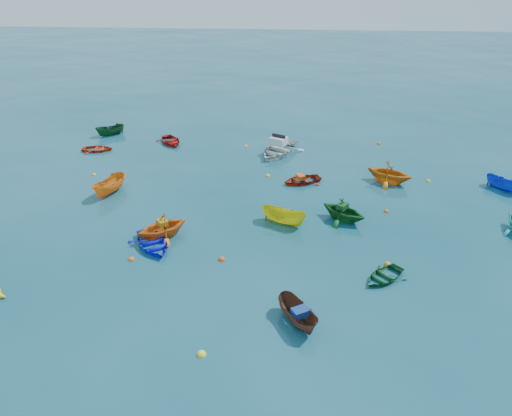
{
  "coord_description": "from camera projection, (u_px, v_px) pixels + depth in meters",
  "views": [
    {
      "loc": [
        1.87,
        -22.23,
        14.96
      ],
      "look_at": [
        0.0,
        5.0,
        0.4
      ],
      "focal_mm": 35.0,
      "sensor_mm": 36.0,
      "label": 1
    }
  ],
  "objects": [
    {
      "name": "motorboat_white",
      "position": [
        278.0,
        154.0,
        39.99
      ],
      "size": [
        4.86,
        5.41,
        1.52
      ],
      "primitive_type": "imported",
      "rotation": [
        0.0,
        0.0,
        -0.47
      ],
      "color": "silver",
      "rests_on": "ground"
    },
    {
      "name": "dinghy_red_far",
      "position": [
        171.0,
        143.0,
        42.05
      ],
      "size": [
        3.21,
        3.49,
        0.59
      ],
      "primitive_type": "imported",
      "rotation": [
        0.0,
        0.0,
        0.54
      ],
      "color": "#A5140D",
      "rests_on": "ground"
    },
    {
      "name": "buoy_or_e",
      "position": [
        379.0,
        144.0,
        41.87
      ],
      "size": [
        0.35,
        0.35,
        0.35
      ],
      "primitive_type": "sphere",
      "color": "#D16D0B",
      "rests_on": "ground"
    },
    {
      "name": "sampan_blue_far",
      "position": [
        502.0,
        189.0,
        34.22
      ],
      "size": [
        2.37,
        2.5,
        0.97
      ],
      "primitive_type": "imported",
      "rotation": [
        0.0,
        0.0,
        0.73
      ],
      "color": "#0F34C6",
      "rests_on": "ground"
    },
    {
      "name": "sampan_orange_n",
      "position": [
        111.0,
        193.0,
        33.68
      ],
      "size": [
        2.08,
        3.29,
        1.19
      ],
      "primitive_type": "imported",
      "rotation": [
        0.0,
        0.0,
        -0.32
      ],
      "color": "orange",
      "rests_on": "ground"
    },
    {
      "name": "buoy_ye_d",
      "position": [
        246.0,
        146.0,
        41.38
      ],
      "size": [
        0.3,
        0.3,
        0.3
      ],
      "primitive_type": "sphere",
      "color": "yellow",
      "rests_on": "ground"
    },
    {
      "name": "sampan_green_far",
      "position": [
        111.0,
        135.0,
        43.85
      ],
      "size": [
        2.62,
        2.25,
        0.98
      ],
      "primitive_type": "imported",
      "rotation": [
        0.0,
        0.0,
        -0.95
      ],
      "color": "#10471B",
      "rests_on": "ground"
    },
    {
      "name": "dinghy_orange_far",
      "position": [
        388.0,
        182.0,
        35.23
      ],
      "size": [
        4.05,
        3.86,
        1.66
      ],
      "primitive_type": "imported",
      "rotation": [
        0.0,
        0.0,
        1.1
      ],
      "color": "orange",
      "rests_on": "ground"
    },
    {
      "name": "tarp_blue_a",
      "position": [
        300.0,
        312.0,
        21.76
      ],
      "size": [
        0.86,
        0.8,
        0.33
      ],
      "primitive_type": "cube",
      "rotation": [
        0.0,
        0.0,
        0.53
      ],
      "color": "navy",
      "rests_on": "sampan_brown_mid"
    },
    {
      "name": "tarp_orange_b",
      "position": [
        300.0,
        177.0,
        34.95
      ],
      "size": [
        0.71,
        0.78,
        0.31
      ],
      "primitive_type": "cube",
      "rotation": [
        0.0,
        0.0,
        -1.13
      ],
      "color": "#DA5016",
      "rests_on": "dinghy_red_ne"
    },
    {
      "name": "buoy_ye_e",
      "position": [
        428.0,
        181.0,
        35.34
      ],
      "size": [
        0.3,
        0.3,
        0.3
      ],
      "primitive_type": "sphere",
      "color": "yellow",
      "rests_on": "ground"
    },
    {
      "name": "dinghy_red_ne",
      "position": [
        301.0,
        182.0,
        35.19
      ],
      "size": [
        3.34,
        2.96,
        0.57
      ],
      "primitive_type": "imported",
      "rotation": [
        0.0,
        0.0,
        -1.13
      ],
      "color": "#A1230D",
      "rests_on": "ground"
    },
    {
      "name": "dinghy_blue_sw",
      "position": [
        153.0,
        247.0,
        27.75
      ],
      "size": [
        3.67,
        3.94,
        0.67
      ],
      "primitive_type": "imported",
      "rotation": [
        0.0,
        0.0,
        0.57
      ],
      "color": "#1017D2",
      "rests_on": "ground"
    },
    {
      "name": "dinghy_red_nw",
      "position": [
        98.0,
        151.0,
        40.54
      ],
      "size": [
        2.6,
        1.95,
        0.51
      ],
      "primitive_type": "imported",
      "rotation": [
        0.0,
        0.0,
        1.65
      ],
      "color": "red",
      "rests_on": "ground"
    },
    {
      "name": "dinghy_green_n",
      "position": [
        343.0,
        220.0,
        30.42
      ],
      "size": [
        3.75,
        3.67,
        1.5
      ],
      "primitive_type": "imported",
      "rotation": [
        0.0,
        0.0,
        0.94
      ],
      "color": "#14571F",
      "rests_on": "ground"
    },
    {
      "name": "sampan_brown_mid",
      "position": [
        298.0,
        323.0,
        22.21
      ],
      "size": [
        2.3,
        2.9,
        1.07
      ],
      "primitive_type": "imported",
      "rotation": [
        0.0,
        0.0,
        0.53
      ],
      "color": "brown",
      "rests_on": "ground"
    },
    {
      "name": "tarp_green_b",
      "position": [
        343.0,
        206.0,
        30.05
      ],
      "size": [
        0.8,
        0.84,
        0.32
      ],
      "primitive_type": "cube",
      "rotation": [
        0.0,
        0.0,
        0.94
      ],
      "color": "#104318",
      "rests_on": "dinghy_green_n"
    },
    {
      "name": "sampan_yellow_mid",
      "position": [
        283.0,
        223.0,
        30.04
      ],
      "size": [
        3.07,
        2.18,
        1.12
      ],
      "primitive_type": "imported",
      "rotation": [
        0.0,
        0.0,
        1.15
      ],
      "color": "yellow",
      "rests_on": "ground"
    },
    {
      "name": "ground",
      "position": [
        250.0,
        258.0,
        26.72
      ],
      "size": [
        160.0,
        160.0,
        0.0
      ],
      "primitive_type": "plane",
      "color": "#0A404C",
      "rests_on": "ground"
    },
    {
      "name": "buoy_or_b",
      "position": [
        388.0,
        265.0,
        26.17
      ],
      "size": [
        0.36,
        0.36,
        0.36
      ],
      "primitive_type": "sphere",
      "color": "orange",
      "rests_on": "ground"
    },
    {
      "name": "buoy_ye_a",
      "position": [
        202.0,
        355.0,
        20.47
      ],
      "size": [
        0.39,
        0.39,
        0.39
      ],
      "primitive_type": "sphere",
      "color": "#FFF21A",
      "rests_on": "ground"
    },
    {
      "name": "buoy_ye_c",
      "position": [
        268.0,
        176.0,
        36.12
      ],
      "size": [
        0.33,
        0.33,
        0.33
      ],
      "primitive_type": "sphere",
      "color": "yellow",
      "rests_on": "ground"
    },
    {
      "name": "dinghy_orange_w",
      "position": [
        163.0,
        237.0,
        28.65
      ],
      "size": [
        3.98,
        3.92,
        1.59
      ],
      "primitive_type": "imported",
      "rotation": [
        0.0,
        0.0,
        -0.89
      ],
      "color": "orange",
      "rests_on": "ground"
    },
    {
      "name": "buoy_ye_b",
      "position": [
        94.0,
        175.0,
        36.3
      ],
      "size": [
        0.29,
        0.29,
        0.29
      ],
      "primitive_type": "sphere",
      "color": "gold",
      "rests_on": "ground"
    },
    {
      "name": "buoy_or_d",
      "position": [
        386.0,
        212.0,
        31.35
      ],
      "size": [
        0.32,
        0.32,
        0.32
      ],
      "primitive_type": "sphere",
      "color": "#ED530C",
      "rests_on": "ground"
    },
    {
      "name": "tarp_orange_a",
      "position": [
        162.0,
        222.0,
        28.23
      ],
      "size": [
        0.78,
        0.8,
        0.31
      ],
      "primitive_type": "cube",
      "rotation": [
        0.0,
        0.0,
        -0.89
      ],
      "color": "#BA7213",
      "rests_on": "dinghy_orange_w"
    },
    {
      "name": "buoy_or_a",
      "position": [
        132.0,
        260.0,
        26.6
      ],
      "size": [
        0.34,
        0.34,
        0.34
      ],
      "primitive_type": "sphere",
      "color": "#FF630D",
      "rests_on": "ground"
    },
    {
      "name": "dinghy_green_e",
      "position": [
        383.0,
        279.0,
        25.1
      ],
      "size": [
        3.02,
        3.01,
        0.52
      ],
      "primitive_type": "imported",
      "rotation": [
        0.0,
        0.0,
        -0.8
      ],
      "color": "#135326",
      "rests_on": "ground"
    },
    {
      "name": "buoy_or_c",
      "position": [
        222.0,
        260.0,
        26.59
      ],
      "size": [
        0.36,
        0.36,
        0.36
      ],
      "primitive_type": "sphere",
      "color": "#DB4C0B",
      "rests_on": "ground"
    }
  ]
}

